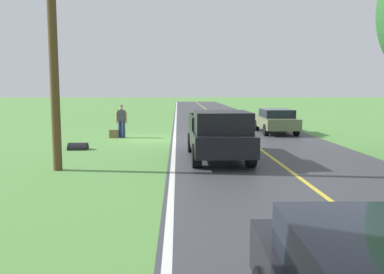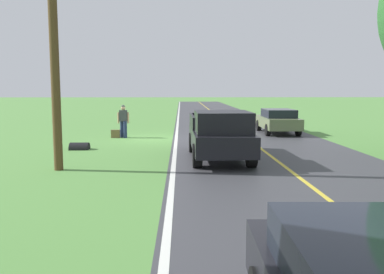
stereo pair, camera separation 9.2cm
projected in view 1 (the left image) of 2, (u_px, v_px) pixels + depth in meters
The scene contains 10 objects.
ground_plane at pixel (152, 139), 21.02m from camera, with size 200.00×200.00×0.00m, color #568E42.
road_surface at pixel (246, 138), 21.19m from camera, with size 7.81×120.00×0.00m, color #3D3D42.
lane_edge_line at pixel (175, 139), 21.06m from camera, with size 0.16×117.60×0.00m, color silver.
lane_centre_line at pixel (246, 138), 21.19m from camera, with size 0.14×117.60×0.00m, color gold.
hitchhiker_walking at pixel (122, 119), 21.44m from camera, with size 0.62×0.51×1.75m.
suitcase_carried at pixel (114, 134), 21.44m from camera, with size 0.20×0.46×0.43m, color brown.
pickup_truck_passing at pixel (219, 134), 14.75m from camera, with size 2.17×5.43×1.82m.
sedan_near_oncoming at pixel (276, 120), 23.66m from camera, with size 1.97×4.42×1.41m.
utility_pole_roadside at pixel (53, 49), 12.53m from camera, with size 0.28×0.28×7.61m, color brown.
drainage_culvert at pixel (78, 150), 17.35m from camera, with size 0.60×0.60×0.80m, color black.
Camera 1 is at (-1.36, 20.92, 2.60)m, focal length 37.95 mm.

